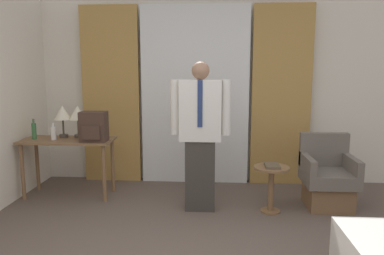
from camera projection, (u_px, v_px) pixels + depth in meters
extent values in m
cube|color=silver|center=(195.00, 91.00, 5.55)|extent=(10.00, 0.06, 2.70)
cube|color=white|center=(195.00, 96.00, 5.43)|extent=(1.56, 0.06, 2.58)
cube|color=#B28442|center=(111.00, 96.00, 5.51)|extent=(0.84, 0.06, 2.58)
cube|color=#B28442|center=(281.00, 96.00, 5.35)|extent=(0.84, 0.06, 2.58)
cube|color=brown|center=(68.00, 140.00, 4.91)|extent=(1.19, 0.52, 0.03)
cylinder|color=brown|center=(23.00, 172.00, 4.81)|extent=(0.05, 0.05, 0.74)
cylinder|color=brown|center=(104.00, 174.00, 4.74)|extent=(0.05, 0.05, 0.74)
cylinder|color=brown|center=(37.00, 164.00, 5.21)|extent=(0.05, 0.05, 0.74)
cylinder|color=brown|center=(113.00, 165.00, 5.14)|extent=(0.05, 0.05, 0.74)
cylinder|color=#4C4238|center=(64.00, 136.00, 5.04)|extent=(0.12, 0.12, 0.04)
cylinder|color=#4C4238|center=(63.00, 127.00, 5.02)|extent=(0.02, 0.02, 0.20)
cone|color=beige|center=(62.00, 112.00, 4.99)|extent=(0.23, 0.23, 0.19)
cylinder|color=#4C4238|center=(79.00, 136.00, 5.03)|extent=(0.12, 0.12, 0.04)
cylinder|color=#4C4238|center=(78.00, 127.00, 5.01)|extent=(0.02, 0.02, 0.20)
cone|color=beige|center=(78.00, 113.00, 4.97)|extent=(0.23, 0.23, 0.19)
cylinder|color=#336638|center=(34.00, 131.00, 4.89)|extent=(0.06, 0.06, 0.21)
cylinder|color=#336638|center=(33.00, 121.00, 4.87)|extent=(0.02, 0.02, 0.06)
cylinder|color=silver|center=(53.00, 133.00, 4.85)|extent=(0.07, 0.07, 0.17)
cylinder|color=silver|center=(53.00, 125.00, 4.83)|extent=(0.03, 0.03, 0.05)
cube|color=#422D23|center=(94.00, 127.00, 4.73)|extent=(0.33, 0.21, 0.38)
cube|color=#422D23|center=(91.00, 133.00, 4.62)|extent=(0.23, 0.03, 0.17)
cube|color=#38332D|center=(200.00, 175.00, 4.47)|extent=(0.35, 0.19, 0.85)
cube|color=silver|center=(200.00, 110.00, 4.35)|extent=(0.49, 0.22, 0.71)
cube|color=navy|center=(200.00, 104.00, 4.22)|extent=(0.06, 0.01, 0.53)
cylinder|color=silver|center=(175.00, 107.00, 4.36)|extent=(0.11, 0.11, 0.64)
cylinder|color=silver|center=(226.00, 108.00, 4.32)|extent=(0.11, 0.11, 0.64)
sphere|color=#936B51|center=(201.00, 71.00, 4.27)|extent=(0.21, 0.21, 0.21)
cube|color=brown|center=(328.00, 195.00, 4.60)|extent=(0.51, 0.52, 0.30)
cube|color=#665B51|center=(329.00, 177.00, 4.56)|extent=(0.60, 0.61, 0.16)
cube|color=#665B51|center=(324.00, 149.00, 4.78)|extent=(0.60, 0.10, 0.42)
cube|color=#665B51|center=(307.00, 163.00, 4.55)|extent=(0.08, 0.61, 0.18)
cube|color=#665B51|center=(352.00, 164.00, 4.52)|extent=(0.08, 0.61, 0.18)
cylinder|color=brown|center=(270.00, 211.00, 4.46)|extent=(0.23, 0.23, 0.02)
cylinder|color=brown|center=(271.00, 190.00, 4.41)|extent=(0.07, 0.07, 0.53)
cylinder|color=brown|center=(272.00, 168.00, 4.37)|extent=(0.42, 0.42, 0.02)
cube|color=brown|center=(272.00, 166.00, 4.35)|extent=(0.16, 0.24, 0.03)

